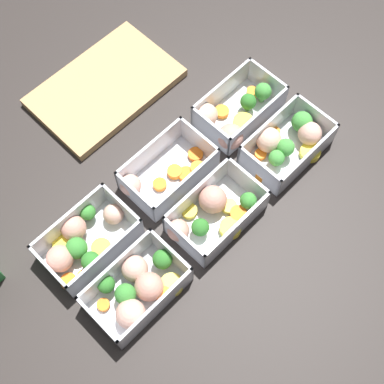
% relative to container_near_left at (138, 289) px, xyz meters
% --- Properties ---
extents(ground_plane, '(4.00, 4.00, 0.00)m').
position_rel_container_near_left_xyz_m(ground_plane, '(0.19, 0.06, -0.03)').
color(ground_plane, '#282321').
extents(container_near_left, '(0.16, 0.11, 0.06)m').
position_rel_container_near_left_xyz_m(container_near_left, '(0.00, 0.00, 0.00)').
color(container_near_left, silver).
rests_on(container_near_left, ground_plane).
extents(container_near_center, '(0.18, 0.12, 0.06)m').
position_rel_container_near_left_xyz_m(container_near_center, '(0.18, 0.01, -0.00)').
color(container_near_center, silver).
rests_on(container_near_center, ground_plane).
extents(container_near_right, '(0.17, 0.12, 0.06)m').
position_rel_container_near_left_xyz_m(container_near_right, '(0.38, 0.01, -0.00)').
color(container_near_right, silver).
rests_on(container_near_right, ground_plane).
extents(container_far_left, '(0.17, 0.12, 0.06)m').
position_rel_container_near_left_xyz_m(container_far_left, '(-0.01, 0.13, -0.00)').
color(container_far_left, silver).
rests_on(container_far_left, ground_plane).
extents(container_far_center, '(0.17, 0.10, 0.06)m').
position_rel_container_near_left_xyz_m(container_far_center, '(0.18, 0.12, -0.00)').
color(container_far_center, silver).
rests_on(container_far_center, ground_plane).
extents(container_far_right, '(0.17, 0.13, 0.06)m').
position_rel_container_near_left_xyz_m(container_far_right, '(0.36, 0.12, -0.00)').
color(container_far_right, silver).
rests_on(container_far_right, ground_plane).
extents(cutting_board, '(0.28, 0.18, 0.02)m').
position_rel_container_near_left_xyz_m(cutting_board, '(0.23, 0.35, -0.02)').
color(cutting_board, tan).
rests_on(cutting_board, ground_plane).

